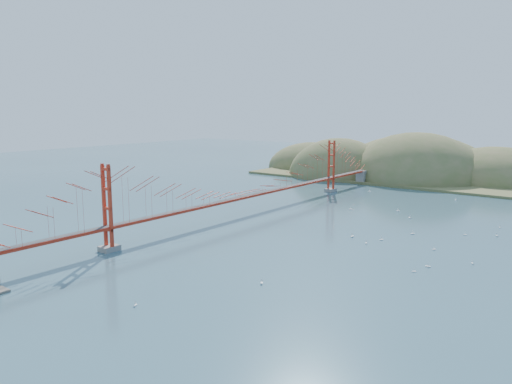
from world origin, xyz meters
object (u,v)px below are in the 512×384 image
Objects in this scene: bridge at (249,175)px; sailboat_0 at (352,236)px; sailboat_1 at (366,243)px; sailboat_2 at (428,266)px.

bridge is 23.72m from sailboat_0.
sailboat_0 is 1.16× the size of sailboat_1.
bridge reaches higher than sailboat_2.
sailboat_0 is at bearing 152.02° from sailboat_2.
bridge is 134.92× the size of sailboat_2.
bridge reaches higher than sailboat_1.
sailboat_1 is at bearing 154.01° from sailboat_2.
bridge reaches higher than sailboat_0.
bridge is at bearing 163.01° from sailboat_2.
sailboat_2 is (36.09, -11.03, -6.86)m from bridge.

